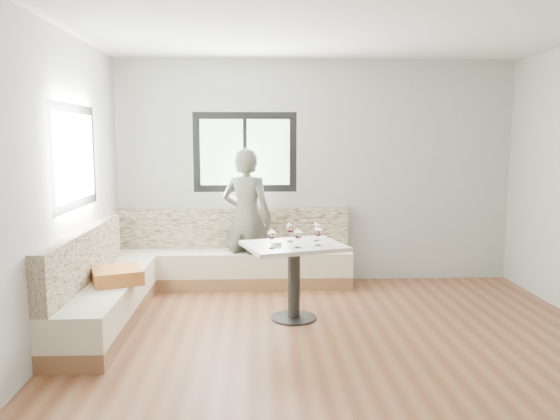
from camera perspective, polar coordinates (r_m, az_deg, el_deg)
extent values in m
cube|color=brown|center=(4.82, 6.98, -14.80)|extent=(5.00, 5.00, 0.01)
cube|color=white|center=(4.57, 7.58, 19.75)|extent=(5.00, 5.00, 0.01)
cube|color=#B7B7B2|center=(6.95, 3.80, 3.99)|extent=(5.00, 0.01, 2.80)
cube|color=#B7B7B2|center=(2.09, 18.90, -4.74)|extent=(5.00, 0.01, 2.80)
cube|color=#B7B7B2|center=(4.75, -23.99, 1.70)|extent=(0.01, 5.00, 2.80)
cube|color=black|center=(6.89, -3.68, 6.04)|extent=(1.30, 0.02, 1.00)
cube|color=black|center=(5.58, -20.66, 5.22)|extent=(0.02, 1.30, 1.00)
cube|color=brown|center=(6.86, -4.87, -7.27)|extent=(2.90, 0.55, 0.16)
cube|color=beige|center=(6.80, -4.90, -5.44)|extent=(2.90, 0.55, 0.29)
cube|color=beige|center=(6.93, -4.86, -1.87)|extent=(2.90, 0.14, 0.50)
cube|color=brown|center=(5.70, -17.58, -10.70)|extent=(0.55, 2.25, 0.16)
cube|color=beige|center=(5.64, -17.67, -8.53)|extent=(0.55, 2.25, 0.29)
cube|color=beige|center=(5.60, -19.86, -4.55)|extent=(0.14, 2.25, 0.50)
cube|color=#B36631|center=(5.50, -16.63, -6.58)|extent=(0.58, 0.58, 0.13)
cylinder|color=black|center=(5.67, 1.44, -11.18)|extent=(0.46, 0.46, 0.02)
cylinder|color=black|center=(5.56, 1.46, -7.70)|extent=(0.13, 0.13, 0.73)
cube|color=silver|center=(5.47, 1.47, -3.78)|extent=(1.12, 0.98, 0.04)
imported|color=#4C4D45|center=(6.65, -3.48, -0.89)|extent=(0.73, 0.61, 1.71)
cylinder|color=white|center=(5.38, -0.38, -3.53)|extent=(0.10, 0.10, 0.04)
sphere|color=black|center=(5.39, -0.22, -3.39)|extent=(0.02, 0.02, 0.02)
sphere|color=black|center=(5.39, -0.52, -3.39)|extent=(0.02, 0.02, 0.02)
sphere|color=black|center=(5.36, -0.35, -3.44)|extent=(0.02, 0.02, 0.02)
cylinder|color=white|center=(5.25, -0.86, -4.01)|extent=(0.06, 0.06, 0.01)
cylinder|color=white|center=(5.24, -0.86, -3.54)|extent=(0.01, 0.01, 0.08)
ellipsoid|color=white|center=(5.22, -0.86, -2.55)|extent=(0.09, 0.09, 0.10)
cylinder|color=#430410|center=(5.23, -0.86, -2.82)|extent=(0.06, 0.06, 0.02)
cylinder|color=white|center=(5.29, 1.89, -3.93)|extent=(0.06, 0.06, 0.01)
cylinder|color=white|center=(5.28, 1.89, -3.46)|extent=(0.01, 0.01, 0.08)
ellipsoid|color=white|center=(5.26, 1.90, -2.47)|extent=(0.09, 0.09, 0.10)
cylinder|color=#430410|center=(5.27, 1.89, -2.74)|extent=(0.06, 0.06, 0.02)
cylinder|color=white|center=(5.41, 4.00, -3.67)|extent=(0.06, 0.06, 0.01)
cylinder|color=white|center=(5.40, 4.01, -3.22)|extent=(0.01, 0.01, 0.08)
ellipsoid|color=white|center=(5.39, 4.02, -2.25)|extent=(0.09, 0.09, 0.10)
cylinder|color=#430410|center=(5.39, 4.02, -2.52)|extent=(0.06, 0.06, 0.02)
cylinder|color=white|center=(5.59, 1.07, -3.29)|extent=(0.06, 0.06, 0.01)
cylinder|color=white|center=(5.59, 1.08, -2.84)|extent=(0.01, 0.01, 0.08)
ellipsoid|color=white|center=(5.57, 1.08, -1.91)|extent=(0.09, 0.09, 0.10)
cylinder|color=#430410|center=(5.58, 1.08, -2.16)|extent=(0.06, 0.06, 0.02)
cylinder|color=white|center=(5.65, 3.84, -3.19)|extent=(0.06, 0.06, 0.01)
cylinder|color=white|center=(5.64, 3.85, -2.75)|extent=(0.01, 0.01, 0.08)
ellipsoid|color=white|center=(5.63, 3.86, -1.83)|extent=(0.09, 0.09, 0.10)
cylinder|color=#430410|center=(5.63, 3.85, -2.08)|extent=(0.06, 0.06, 0.02)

